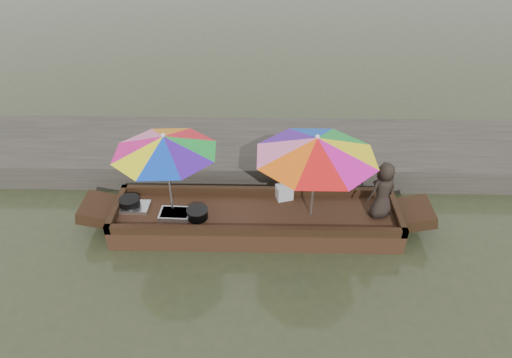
{
  "coord_description": "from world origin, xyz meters",
  "views": [
    {
      "loc": [
        0.12,
        -6.12,
        5.3
      ],
      "look_at": [
        0.0,
        0.1,
        1.0
      ],
      "focal_mm": 32.0,
      "sensor_mm": 36.0,
      "label": 1
    }
  ],
  "objects_px": {
    "supply_bag": "(284,192)",
    "vendor": "(383,191)",
    "tray_scallop": "(134,207)",
    "charcoal_grill": "(198,214)",
    "umbrella_bow": "(168,175)",
    "cooking_pot": "(130,203)",
    "tray_crayfish": "(175,214)",
    "umbrella_stern": "(314,177)",
    "boat_hull": "(256,221)"
  },
  "relations": [
    {
      "from": "tray_crayfish",
      "to": "umbrella_stern",
      "type": "relative_size",
      "value": 0.26
    },
    {
      "from": "boat_hull",
      "to": "cooking_pot",
      "type": "relative_size",
      "value": 13.67
    },
    {
      "from": "umbrella_bow",
      "to": "cooking_pot",
      "type": "bearing_deg",
      "value": 170.92
    },
    {
      "from": "supply_bag",
      "to": "cooking_pot",
      "type": "bearing_deg",
      "value": -173.08
    },
    {
      "from": "boat_hull",
      "to": "umbrella_bow",
      "type": "xyz_separation_m",
      "value": [
        -1.43,
        0.0,
        0.95
      ]
    },
    {
      "from": "tray_scallop",
      "to": "umbrella_stern",
      "type": "bearing_deg",
      "value": -1.83
    },
    {
      "from": "supply_bag",
      "to": "umbrella_stern",
      "type": "bearing_deg",
      "value": -45.22
    },
    {
      "from": "umbrella_bow",
      "to": "umbrella_stern",
      "type": "distance_m",
      "value": 2.38
    },
    {
      "from": "boat_hull",
      "to": "umbrella_stern",
      "type": "relative_size",
      "value": 2.44
    },
    {
      "from": "charcoal_grill",
      "to": "tray_crayfish",
      "type": "bearing_deg",
      "value": 175.74
    },
    {
      "from": "umbrella_stern",
      "to": "tray_scallop",
      "type": "bearing_deg",
      "value": 178.17
    },
    {
      "from": "boat_hull",
      "to": "tray_scallop",
      "type": "distance_m",
      "value": 2.14
    },
    {
      "from": "boat_hull",
      "to": "umbrella_bow",
      "type": "relative_size",
      "value": 2.86
    },
    {
      "from": "cooking_pot",
      "to": "tray_scallop",
      "type": "height_order",
      "value": "cooking_pot"
    },
    {
      "from": "cooking_pot",
      "to": "tray_scallop",
      "type": "xyz_separation_m",
      "value": [
        0.07,
        -0.02,
        -0.06
      ]
    },
    {
      "from": "supply_bag",
      "to": "vendor",
      "type": "height_order",
      "value": "vendor"
    },
    {
      "from": "supply_bag",
      "to": "vendor",
      "type": "distance_m",
      "value": 1.71
    },
    {
      "from": "cooking_pot",
      "to": "umbrella_stern",
      "type": "distance_m",
      "value": 3.22
    },
    {
      "from": "vendor",
      "to": "supply_bag",
      "type": "bearing_deg",
      "value": -41.98
    },
    {
      "from": "vendor",
      "to": "umbrella_stern",
      "type": "distance_m",
      "value": 1.18
    },
    {
      "from": "tray_crayfish",
      "to": "charcoal_grill",
      "type": "xyz_separation_m",
      "value": [
        0.39,
        -0.03,
        0.04
      ]
    },
    {
      "from": "vendor",
      "to": "umbrella_bow",
      "type": "bearing_deg",
      "value": -26.17
    },
    {
      "from": "boat_hull",
      "to": "tray_crayfish",
      "type": "xyz_separation_m",
      "value": [
        -1.38,
        -0.11,
        0.22
      ]
    },
    {
      "from": "tray_crayfish",
      "to": "umbrella_stern",
      "type": "distance_m",
      "value": 2.44
    },
    {
      "from": "tray_scallop",
      "to": "vendor",
      "type": "height_order",
      "value": "vendor"
    },
    {
      "from": "supply_bag",
      "to": "boat_hull",
      "type": "bearing_deg",
      "value": -137.93
    },
    {
      "from": "tray_crayfish",
      "to": "umbrella_stern",
      "type": "xyz_separation_m",
      "value": [
        2.32,
        0.11,
        0.73
      ]
    },
    {
      "from": "boat_hull",
      "to": "cooking_pot",
      "type": "xyz_separation_m",
      "value": [
        -2.2,
        0.12,
        0.27
      ]
    },
    {
      "from": "supply_bag",
      "to": "umbrella_bow",
      "type": "distance_m",
      "value": 2.08
    },
    {
      "from": "cooking_pot",
      "to": "tray_crayfish",
      "type": "height_order",
      "value": "cooking_pot"
    },
    {
      "from": "tray_scallop",
      "to": "umbrella_bow",
      "type": "relative_size",
      "value": 0.3
    },
    {
      "from": "boat_hull",
      "to": "umbrella_bow",
      "type": "height_order",
      "value": "umbrella_bow"
    },
    {
      "from": "boat_hull",
      "to": "supply_bag",
      "type": "bearing_deg",
      "value": 42.07
    },
    {
      "from": "tray_crayfish",
      "to": "tray_scallop",
      "type": "distance_m",
      "value": 0.77
    },
    {
      "from": "tray_crayfish",
      "to": "umbrella_bow",
      "type": "relative_size",
      "value": 0.3
    },
    {
      "from": "cooking_pot",
      "to": "umbrella_bow",
      "type": "distance_m",
      "value": 1.03
    },
    {
      "from": "tray_crayfish",
      "to": "umbrella_bow",
      "type": "bearing_deg",
      "value": 116.13
    },
    {
      "from": "cooking_pot",
      "to": "umbrella_bow",
      "type": "relative_size",
      "value": 0.21
    },
    {
      "from": "tray_scallop",
      "to": "cooking_pot",
      "type": "bearing_deg",
      "value": 161.61
    },
    {
      "from": "cooking_pot",
      "to": "umbrella_bow",
      "type": "xyz_separation_m",
      "value": [
        0.77,
        -0.12,
        0.68
      ]
    },
    {
      "from": "charcoal_grill",
      "to": "umbrella_bow",
      "type": "relative_size",
      "value": 0.2
    },
    {
      "from": "boat_hull",
      "to": "tray_scallop",
      "type": "xyz_separation_m",
      "value": [
        -2.12,
        0.1,
        0.21
      ]
    },
    {
      "from": "charcoal_grill",
      "to": "umbrella_bow",
      "type": "bearing_deg",
      "value": 162.86
    },
    {
      "from": "tray_crayfish",
      "to": "vendor",
      "type": "xyz_separation_m",
      "value": [
        3.48,
        0.1,
        0.48
      ]
    },
    {
      "from": "tray_scallop",
      "to": "supply_bag",
      "type": "distance_m",
      "value": 2.65
    },
    {
      "from": "tray_crayfish",
      "to": "umbrella_bow",
      "type": "xyz_separation_m",
      "value": [
        -0.05,
        0.11,
        0.73
      ]
    },
    {
      "from": "boat_hull",
      "to": "umbrella_bow",
      "type": "distance_m",
      "value": 1.72
    },
    {
      "from": "tray_crayfish",
      "to": "tray_scallop",
      "type": "height_order",
      "value": "tray_crayfish"
    },
    {
      "from": "tray_scallop",
      "to": "vendor",
      "type": "xyz_separation_m",
      "value": [
        4.22,
        -0.1,
        0.49
      ]
    },
    {
      "from": "cooking_pot",
      "to": "vendor",
      "type": "xyz_separation_m",
      "value": [
        4.3,
        -0.13,
        0.43
      ]
    }
  ]
}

